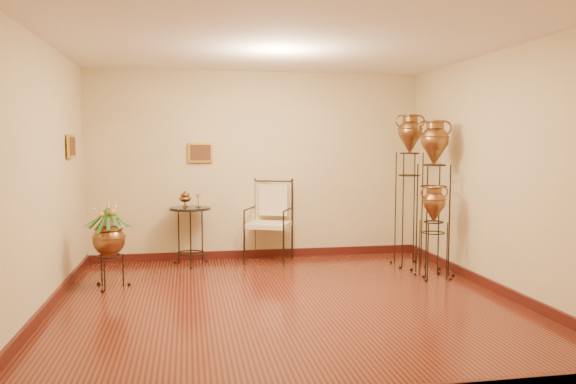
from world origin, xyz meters
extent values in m
plane|color=maroon|center=(0.00, 0.00, 0.00)|extent=(5.00, 5.00, 0.00)
cube|color=#41120F|center=(0.00, 2.48, 0.06)|extent=(5.00, 0.04, 0.12)
cube|color=#41120F|center=(-2.48, 0.00, 0.06)|extent=(0.04, 5.00, 0.12)
cube|color=#41120F|center=(2.48, 0.00, 0.06)|extent=(0.04, 5.00, 0.12)
cube|color=gold|center=(-0.85, 2.46, 1.60)|extent=(0.36, 0.03, 0.29)
cube|color=gold|center=(-2.46, 1.45, 1.70)|extent=(0.03, 0.36, 0.29)
cube|color=#FEECC0|center=(0.12, 2.15, 0.55)|extent=(0.75, 0.72, 0.07)
cube|color=#FEECC0|center=(0.12, 2.15, 0.89)|extent=(0.42, 0.21, 0.47)
cylinder|color=black|center=(-1.01, 2.15, 0.82)|extent=(0.57, 0.57, 0.02)
camera|label=1|loc=(-1.04, -5.90, 1.73)|focal=35.00mm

